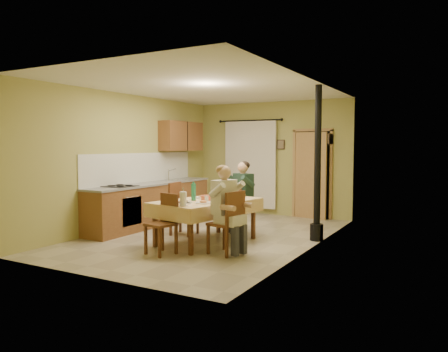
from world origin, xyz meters
The scene contains 17 objects.
floor centered at (0.00, 0.00, 0.00)m, with size 4.00×6.00×0.01m, color tan.
room_shell centered at (0.00, 0.00, 1.82)m, with size 4.04×6.04×2.82m.
kitchen_run centered at (-1.71, 0.40, 0.48)m, with size 0.64×3.64×1.56m.
upper_cabinets centered at (-1.82, 1.70, 1.95)m, with size 0.35×1.40×0.70m, color brown.
curtain centered at (-0.55, 2.90, 1.26)m, with size 1.70×0.07×2.22m.
doorway centered at (1.04, 2.93, 1.05)m, with size 0.96×0.23×2.15m.
dining_table centered at (0.24, -0.53, 0.38)m, with size 1.50×2.09×0.76m.
tableware centered at (0.23, -0.64, 0.83)m, with size 0.65×1.66×0.33m.
chair_far centered at (0.41, 0.51, 0.29)m, with size 0.51×0.51×0.94m.
chair_near centered at (0.05, -1.58, 0.29)m, with size 0.48×0.48×0.96m.
chair_right centered at (0.94, -1.07, 0.29)m, with size 0.53×0.53×1.01m.
chair_left centered at (-0.52, -0.14, 0.29)m, with size 0.49×0.49×1.01m.
man_far centered at (0.42, 0.52, 0.88)m, with size 0.65×0.61×1.39m.
man_right centered at (0.93, -1.07, 0.88)m, with size 0.54×0.63×1.39m.
stove_flue centered at (1.90, 0.60, 1.02)m, with size 0.24×0.24×2.80m.
picture_back centered at (0.25, 2.97, 1.75)m, with size 0.19×0.03×0.23m, color black.
picture_right centered at (1.97, 1.20, 1.85)m, with size 0.03×0.31×0.21m, color brown.
Camera 1 is at (4.24, -7.07, 1.72)m, focal length 35.00 mm.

